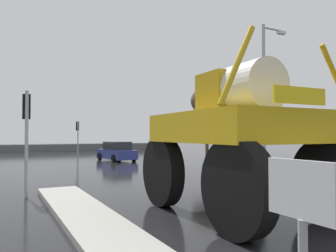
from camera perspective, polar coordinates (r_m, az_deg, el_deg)
ground_plane at (r=21.43m, az=-11.75°, el=-7.04°), size 120.00×120.00×0.00m
median_island at (r=7.44m, az=-11.53°, el=-17.09°), size 1.34×11.49×0.15m
lane_arrow_sign at (r=2.75m, az=22.08°, el=-16.83°), size 0.07×0.60×1.74m
oversize_sprayer at (r=8.87m, az=11.93°, el=-1.69°), size 3.90×5.53×4.27m
sedan_ahead at (r=26.58m, az=-8.88°, el=-4.43°), size 2.26×4.27×1.52m
traffic_signal_near_left at (r=12.06m, az=-23.31°, el=1.02°), size 0.24×0.54×3.54m
traffic_signal_near_right at (r=15.10m, az=9.82°, el=0.46°), size 0.24×0.54×3.55m
traffic_signal_far_left at (r=32.68m, az=-15.38°, el=-0.74°), size 0.24×0.55×3.41m
streetlight_near_right at (r=18.34m, az=16.51°, el=5.80°), size 1.64×0.24×7.94m
bare_tree_right at (r=29.75m, az=6.73°, el=4.26°), size 2.90×2.90×6.34m
roadside_barrier at (r=42.50m, az=-19.63°, el=-3.61°), size 26.46×0.24×0.90m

